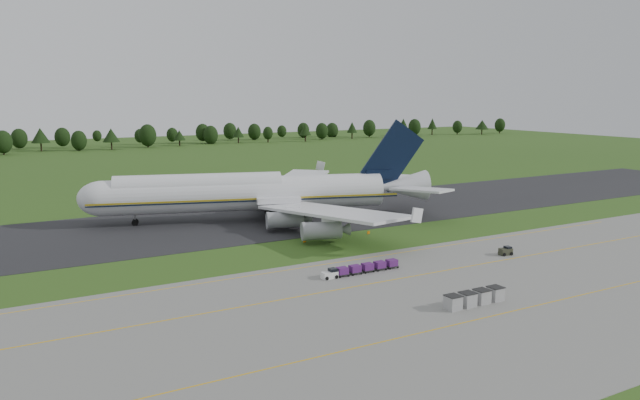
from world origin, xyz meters
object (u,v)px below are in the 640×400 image
aircraft (254,192)px  uld_row (475,298)px  baggage_train (360,269)px  edge_markers (337,237)px  utility_cart (506,252)px

aircraft → uld_row: bearing=-87.4°
baggage_train → uld_row: 19.67m
edge_markers → baggage_train: bearing=-112.9°
uld_row → edge_markers: uld_row is taller
utility_cart → uld_row: uld_row is taller
utility_cart → edge_markers: utility_cart is taller
baggage_train → utility_cart: (27.02, -2.95, -0.16)m
aircraft → baggage_train: size_ratio=5.70×
aircraft → uld_row: (2.83, -63.52, -5.04)m
aircraft → baggage_train: 44.88m
baggage_train → uld_row: size_ratio=1.46×
baggage_train → edge_markers: baggage_train is taller
edge_markers → aircraft: bearing=106.7°
baggage_train → utility_cart: bearing=-6.2°
uld_row → edge_markers: bearing=84.3°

